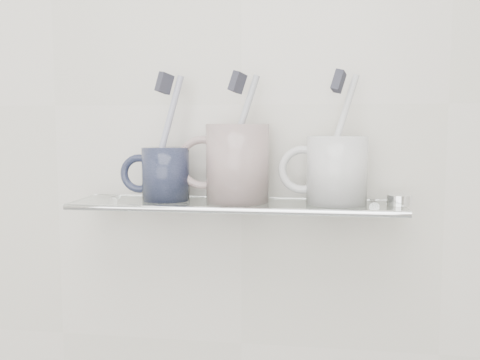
% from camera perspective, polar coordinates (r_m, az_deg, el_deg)
% --- Properties ---
extents(wall_back, '(2.50, 0.00, 2.50)m').
position_cam_1_polar(wall_back, '(0.87, 0.16, 8.05)').
color(wall_back, silver).
rests_on(wall_back, ground).
extents(shelf_glass, '(0.50, 0.12, 0.01)m').
position_cam_1_polar(shelf_glass, '(0.82, -0.46, -2.65)').
color(shelf_glass, silver).
rests_on(shelf_glass, wall_back).
extents(shelf_rail, '(0.50, 0.01, 0.01)m').
position_cam_1_polar(shelf_rail, '(0.76, -1.09, -3.27)').
color(shelf_rail, silver).
rests_on(shelf_rail, shelf_glass).
extents(bracket_left, '(0.02, 0.03, 0.02)m').
position_cam_1_polar(bracket_left, '(0.92, -13.09, -2.55)').
color(bracket_left, silver).
rests_on(bracket_left, wall_back).
extents(bracket_right, '(0.02, 0.03, 0.02)m').
position_cam_1_polar(bracket_right, '(0.86, 14.01, -3.13)').
color(bracket_right, silver).
rests_on(bracket_right, wall_back).
extents(mug_left, '(0.08, 0.08, 0.08)m').
position_cam_1_polar(mug_left, '(0.84, -7.93, 0.64)').
color(mug_left, black).
rests_on(mug_left, shelf_glass).
extents(mug_left_handle, '(0.06, 0.01, 0.06)m').
position_cam_1_polar(mug_left_handle, '(0.85, -10.69, 0.67)').
color(mug_left_handle, black).
rests_on(mug_left_handle, mug_left).
extents(toothbrush_left, '(0.06, 0.04, 0.19)m').
position_cam_1_polar(toothbrush_left, '(0.84, -7.98, 4.72)').
color(toothbrush_left, '#9697BA').
rests_on(toothbrush_left, mug_left).
extents(bristles_left, '(0.03, 0.03, 0.04)m').
position_cam_1_polar(bristles_left, '(0.84, -8.06, 10.19)').
color(bristles_left, '#2E2F3B').
rests_on(bristles_left, toothbrush_left).
extents(mug_center, '(0.10, 0.10, 0.12)m').
position_cam_1_polar(mug_center, '(0.81, -0.27, 1.82)').
color(mug_center, silver).
rests_on(mug_center, shelf_glass).
extents(mug_center_handle, '(0.08, 0.01, 0.08)m').
position_cam_1_polar(mug_center_handle, '(0.82, -3.99, 1.85)').
color(mug_center_handle, silver).
rests_on(mug_center_handle, mug_center).
extents(toothbrush_center, '(0.07, 0.03, 0.19)m').
position_cam_1_polar(toothbrush_center, '(0.81, -0.27, 4.74)').
color(toothbrush_center, '#A9AEB9').
rests_on(toothbrush_center, mug_center).
extents(bristles_center, '(0.03, 0.03, 0.04)m').
position_cam_1_polar(bristles_center, '(0.81, -0.27, 10.37)').
color(bristles_center, '#2E2F3B').
rests_on(bristles_center, toothbrush_center).
extents(mug_right, '(0.10, 0.10, 0.10)m').
position_cam_1_polar(mug_right, '(0.81, 10.29, 1.04)').
color(mug_right, white).
rests_on(mug_right, shelf_glass).
extents(mug_right_handle, '(0.07, 0.01, 0.07)m').
position_cam_1_polar(mug_right_handle, '(0.81, 6.68, 1.10)').
color(mug_right_handle, white).
rests_on(mug_right_handle, mug_right).
extents(toothbrush_right, '(0.06, 0.04, 0.18)m').
position_cam_1_polar(toothbrush_right, '(0.80, 10.35, 4.64)').
color(toothbrush_right, silver).
rests_on(toothbrush_right, mug_right).
extents(bristles_right, '(0.02, 0.03, 0.04)m').
position_cam_1_polar(bristles_right, '(0.81, 10.46, 10.32)').
color(bristles_right, '#2E2F3B').
rests_on(bristles_right, toothbrush_right).
extents(chrome_cap, '(0.04, 0.04, 0.02)m').
position_cam_1_polar(chrome_cap, '(0.82, 16.63, -2.04)').
color(chrome_cap, silver).
rests_on(chrome_cap, shelf_glass).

